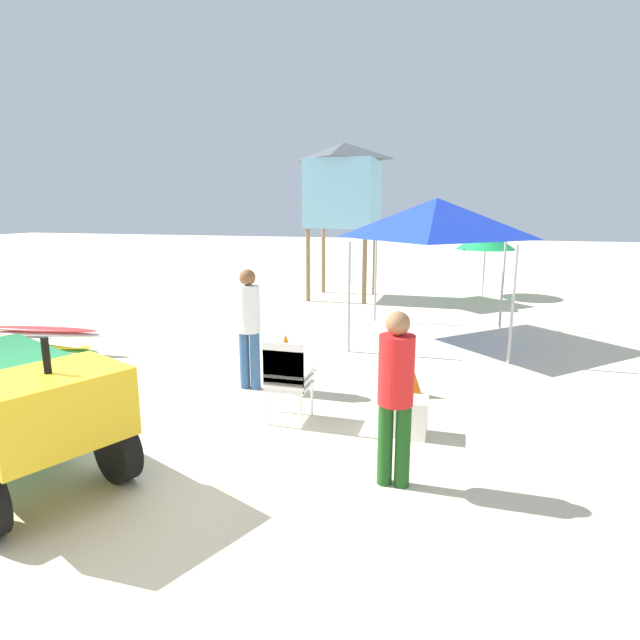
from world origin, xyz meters
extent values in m
plane|color=beige|center=(0.00, 0.00, 0.00)|extent=(80.00, 80.00, 0.00)
cube|color=gold|center=(-0.07, -0.32, 0.90)|extent=(1.18, 1.33, 0.60)
cylinder|color=black|center=(-0.07, -0.32, 1.35)|extent=(0.08, 0.08, 0.30)
cylinder|color=black|center=(0.11, 0.20, 0.30)|extent=(0.62, 0.41, 0.60)
cylinder|color=black|center=(-1.54, 0.93, 0.30)|extent=(0.62, 0.41, 0.60)
cube|color=white|center=(1.20, 1.96, 0.44)|extent=(0.48, 0.48, 0.04)
cube|color=white|center=(1.20, 1.74, 0.64)|extent=(0.48, 0.04, 0.40)
cube|color=white|center=(1.20, 1.96, 0.53)|extent=(0.48, 0.48, 0.04)
cube|color=white|center=(1.20, 1.74, 0.73)|extent=(0.48, 0.04, 0.40)
cube|color=white|center=(1.20, 1.96, 0.62)|extent=(0.48, 0.48, 0.04)
cube|color=white|center=(1.20, 1.74, 0.82)|extent=(0.48, 0.04, 0.40)
cylinder|color=white|center=(1.41, 2.17, 0.21)|extent=(0.04, 0.04, 0.42)
cylinder|color=white|center=(0.99, 2.17, 0.21)|extent=(0.04, 0.04, 0.42)
cylinder|color=white|center=(1.41, 1.75, 0.21)|extent=(0.04, 0.04, 0.42)
cylinder|color=white|center=(0.99, 1.75, 0.21)|extent=(0.04, 0.04, 0.42)
ellipsoid|color=yellow|center=(-3.89, 3.38, 0.04)|extent=(2.11, 0.36, 0.08)
ellipsoid|color=green|center=(-3.80, 3.56, 0.12)|extent=(2.12, 0.39, 0.08)
ellipsoid|color=yellow|center=(-3.92, 3.36, 0.20)|extent=(2.16, 0.53, 0.08)
ellipsoid|color=white|center=(-4.02, 3.47, 0.28)|extent=(2.44, 0.74, 0.08)
ellipsoid|color=white|center=(-3.86, 3.54, 0.36)|extent=(2.42, 0.66, 0.08)
ellipsoid|color=red|center=(-3.98, 3.54, 0.44)|extent=(2.20, 0.59, 0.08)
cylinder|color=#194C19|center=(2.52, 0.82, 0.40)|extent=(0.14, 0.14, 0.80)
cylinder|color=#194C19|center=(2.68, 0.82, 0.40)|extent=(0.14, 0.14, 0.80)
cylinder|color=red|center=(2.60, 0.82, 1.11)|extent=(0.32, 0.32, 0.63)
sphere|color=#9E6B47|center=(2.60, 0.82, 1.53)|extent=(0.22, 0.22, 0.22)
cylinder|color=#33598C|center=(0.21, 2.88, 0.41)|extent=(0.14, 0.14, 0.82)
cylinder|color=#33598C|center=(0.37, 2.88, 0.41)|extent=(0.14, 0.14, 0.82)
cylinder|color=white|center=(0.29, 2.88, 1.15)|extent=(0.32, 0.32, 0.65)
sphere|color=brown|center=(0.29, 2.88, 1.59)|extent=(0.22, 0.22, 0.22)
cylinder|color=#B2B2B7|center=(1.20, 5.13, 0.97)|extent=(0.05, 0.05, 1.95)
cylinder|color=#B2B2B7|center=(3.89, 5.13, 0.97)|extent=(0.05, 0.05, 1.95)
cylinder|color=#B2B2B7|center=(1.20, 7.82, 0.97)|extent=(0.05, 0.05, 1.95)
cylinder|color=#B2B2B7|center=(3.89, 7.82, 0.97)|extent=(0.05, 0.05, 1.95)
pyramid|color=#1938BF|center=(2.55, 6.47, 2.32)|extent=(2.69, 2.69, 0.74)
cylinder|color=olive|center=(-1.00, 9.83, 0.99)|extent=(0.12, 0.12, 1.97)
cylinder|color=olive|center=(0.56, 9.83, 0.99)|extent=(0.12, 0.12, 1.97)
cylinder|color=olive|center=(-1.00, 11.39, 0.99)|extent=(0.12, 0.12, 1.97)
cylinder|color=olive|center=(0.56, 11.39, 0.99)|extent=(0.12, 0.12, 1.97)
cube|color=#8ED1ED|center=(-0.22, 10.61, 2.87)|extent=(1.80, 1.80, 1.80)
pyramid|color=#4C5156|center=(-0.22, 10.61, 4.00)|extent=(1.98, 1.98, 0.45)
cylinder|color=beige|center=(3.63, 12.02, 0.97)|extent=(0.04, 0.04, 1.93)
cone|color=#19994C|center=(3.63, 12.02, 1.64)|extent=(1.66, 1.66, 0.58)
cone|color=orange|center=(2.49, 3.21, 0.25)|extent=(0.35, 0.35, 0.51)
cone|color=orange|center=(0.46, 3.91, 0.28)|extent=(0.39, 0.39, 0.56)
cube|color=white|center=(2.56, 1.95, 0.21)|extent=(0.51, 0.35, 0.43)
camera|label=1|loc=(3.14, -3.57, 2.51)|focal=29.08mm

